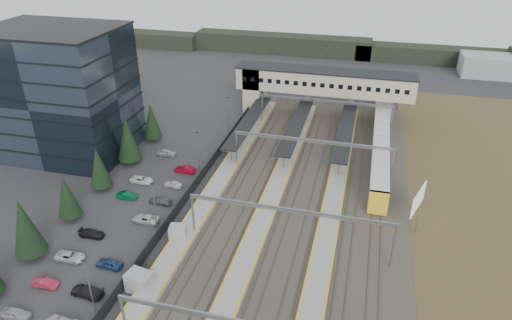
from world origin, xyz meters
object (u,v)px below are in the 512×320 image
(office_building, at_px, (61,92))
(footbridge, at_px, (312,83))
(relay_cabin_near, at_px, (140,282))
(train, at_px, (381,124))
(billboard, at_px, (418,201))
(relay_cabin_far, at_px, (178,233))

(office_building, bearing_deg, footbridge, 34.47)
(office_building, height_order, relay_cabin_near, office_building)
(office_building, distance_m, relay_cabin_near, 46.32)
(office_building, bearing_deg, relay_cabin_near, -45.63)
(office_building, height_order, train, office_building)
(train, xyz_separation_m, billboard, (5.69, -32.02, 1.67))
(relay_cabin_far, height_order, footbridge, footbridge)
(relay_cabin_far, bearing_deg, office_building, 146.23)
(relay_cabin_far, bearing_deg, train, 58.24)
(office_building, xyz_separation_m, billboard, (65.69, -8.35, -8.31))
(train, bearing_deg, office_building, -158.47)
(office_building, bearing_deg, relay_cabin_far, -33.77)
(relay_cabin_far, xyz_separation_m, billboard, (33.62, 13.09, 2.77))
(train, bearing_deg, billboard, -79.92)
(relay_cabin_far, xyz_separation_m, footbridge, (11.63, 51.44, 6.82))
(billboard, bearing_deg, footbridge, 119.83)
(footbridge, height_order, billboard, footbridge)
(office_building, height_order, relay_cabin_far, office_building)
(relay_cabin_near, xyz_separation_m, footbridge, (12.22, 62.19, 6.62))
(billboard, bearing_deg, relay_cabin_far, -158.72)
(relay_cabin_far, relative_size, billboard, 0.44)
(footbridge, bearing_deg, relay_cabin_far, -102.74)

